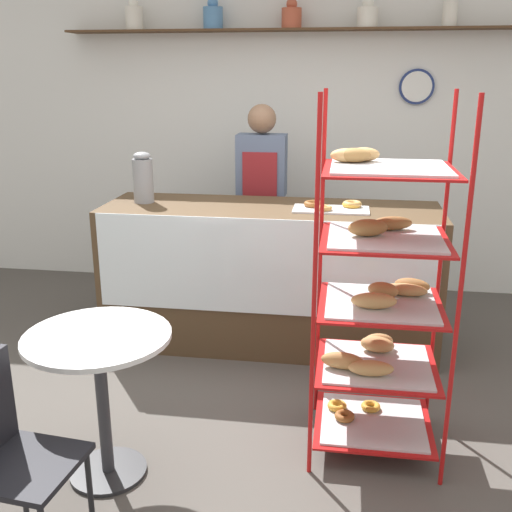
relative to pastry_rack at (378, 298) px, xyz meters
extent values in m
plane|color=#4C4742|center=(-0.70, 0.14, -0.83)|extent=(14.00, 14.00, 0.00)
cube|color=white|center=(-0.70, 2.52, 0.52)|extent=(10.00, 0.06, 2.70)
cube|color=#4C331E|center=(-0.70, 2.37, 1.42)|extent=(3.83, 0.24, 0.02)
cylinder|color=silver|center=(-2.03, 2.37, 1.52)|extent=(0.15, 0.15, 0.19)
sphere|color=silver|center=(-2.03, 2.37, 1.64)|extent=(0.08, 0.08, 0.08)
cylinder|color=#4C7FB2|center=(-1.34, 2.37, 1.52)|extent=(0.16, 0.16, 0.18)
sphere|color=#4C7FB2|center=(-1.34, 2.37, 1.63)|extent=(0.09, 0.09, 0.09)
cylinder|color=#B24C33|center=(-0.68, 2.37, 1.51)|extent=(0.16, 0.16, 0.16)
sphere|color=#B24C33|center=(-0.68, 2.37, 1.62)|extent=(0.09, 0.09, 0.09)
cylinder|color=silver|center=(-0.07, 2.37, 1.51)|extent=(0.17, 0.17, 0.16)
sphere|color=silver|center=(-0.07, 2.37, 1.61)|extent=(0.09, 0.09, 0.09)
cylinder|color=silver|center=(0.57, 2.37, 1.53)|extent=(0.11, 0.11, 0.20)
cylinder|color=navy|center=(0.37, 2.47, 0.97)|extent=(0.29, 0.03, 0.29)
cylinder|color=white|center=(0.37, 2.46, 0.97)|extent=(0.25, 0.00, 0.25)
cube|color=#4C3823|center=(-0.70, 1.19, -0.32)|extent=(2.36, 0.73, 1.02)
cube|color=silver|center=(-0.70, 0.82, -0.14)|extent=(2.26, 0.01, 0.65)
cylinder|color=#B71414|center=(-0.31, -0.31, 0.09)|extent=(0.02, 0.02, 1.84)
cylinder|color=#B71414|center=(0.33, -0.31, 0.09)|extent=(0.02, 0.02, 1.84)
cylinder|color=#B71414|center=(-0.31, 0.28, 0.09)|extent=(0.02, 0.02, 1.84)
cylinder|color=#B71414|center=(0.33, 0.28, 0.09)|extent=(0.02, 0.02, 1.84)
cube|color=#B71414|center=(0.01, -0.01, -0.71)|extent=(0.61, 0.57, 0.01)
cube|color=silver|center=(0.01, -0.01, -0.70)|extent=(0.54, 0.50, 0.01)
torus|color=brown|center=(-0.14, -0.03, -0.68)|extent=(0.11, 0.11, 0.04)
torus|color=gold|center=(0.00, 0.10, -0.68)|extent=(0.11, 0.11, 0.03)
torus|color=gold|center=(-0.18, 0.08, -0.68)|extent=(0.11, 0.11, 0.04)
cube|color=#B71414|center=(0.01, -0.01, -0.37)|extent=(0.61, 0.57, 0.01)
cube|color=silver|center=(0.01, -0.01, -0.36)|extent=(0.54, 0.50, 0.01)
ellipsoid|color=tan|center=(0.03, 0.16, -0.31)|extent=(0.17, 0.10, 0.08)
ellipsoid|color=tan|center=(0.02, 0.12, -0.31)|extent=(0.19, 0.13, 0.08)
ellipsoid|color=tan|center=(-0.02, -0.15, -0.31)|extent=(0.23, 0.09, 0.08)
ellipsoid|color=#B27F47|center=(-0.16, -0.10, -0.31)|extent=(0.23, 0.11, 0.09)
cube|color=#B71414|center=(0.01, -0.01, -0.03)|extent=(0.61, 0.57, 0.01)
cube|color=silver|center=(0.01, -0.01, -0.02)|extent=(0.54, 0.50, 0.01)
ellipsoid|color=#B27F47|center=(0.03, 0.05, 0.03)|extent=(0.17, 0.12, 0.08)
ellipsoid|color=tan|center=(0.14, 0.09, 0.02)|extent=(0.23, 0.11, 0.06)
ellipsoid|color=olive|center=(0.18, 0.16, 0.02)|extent=(0.20, 0.14, 0.07)
ellipsoid|color=tan|center=(-0.03, -0.11, 0.03)|extent=(0.23, 0.10, 0.08)
cube|color=#B71414|center=(0.01, -0.01, 0.31)|extent=(0.61, 0.57, 0.01)
cube|color=silver|center=(0.01, -0.01, 0.32)|extent=(0.54, 0.50, 0.01)
ellipsoid|color=olive|center=(-0.07, -0.02, 0.37)|extent=(0.21, 0.15, 0.08)
ellipsoid|color=olive|center=(0.05, 0.11, 0.36)|extent=(0.22, 0.13, 0.07)
cube|color=#B71414|center=(0.01, -0.01, 0.65)|extent=(0.61, 0.57, 0.01)
cube|color=silver|center=(0.01, -0.01, 0.66)|extent=(0.54, 0.50, 0.01)
ellipsoid|color=tan|center=(-0.11, 0.12, 0.70)|extent=(0.16, 0.09, 0.07)
ellipsoid|color=olive|center=(-0.15, 0.07, 0.70)|extent=(0.17, 0.10, 0.07)
ellipsoid|color=tan|center=(-0.18, 0.08, 0.70)|extent=(0.18, 0.10, 0.07)
cube|color=#282833|center=(-0.85, 1.82, -0.35)|extent=(0.23, 0.19, 0.97)
cube|color=slate|center=(-0.85, 1.82, 0.38)|extent=(0.39, 0.22, 0.48)
cube|color=maroon|center=(-0.85, 1.71, 0.29)|extent=(0.27, 0.01, 0.41)
sphere|color=#8C664C|center=(-0.85, 1.82, 0.74)|extent=(0.22, 0.22, 0.22)
cylinder|color=#262628|center=(-1.30, -0.47, -0.82)|extent=(0.38, 0.38, 0.02)
cylinder|color=#333338|center=(-1.30, -0.47, -0.46)|extent=(0.06, 0.06, 0.71)
cylinder|color=white|center=(-1.30, -0.47, -0.09)|extent=(0.69, 0.69, 0.02)
cylinder|color=black|center=(-1.18, -0.91, -0.61)|extent=(0.02, 0.02, 0.45)
cylinder|color=black|center=(-1.50, -0.88, -0.61)|extent=(0.02, 0.02, 0.45)
cube|color=black|center=(-1.36, -1.06, -0.37)|extent=(0.42, 0.42, 0.03)
cylinder|color=gray|center=(-1.62, 1.20, 0.34)|extent=(0.14, 0.14, 0.31)
ellipsoid|color=gray|center=(-1.62, 1.20, 0.52)|extent=(0.12, 0.12, 0.06)
cube|color=silver|center=(-0.28, 1.13, 0.19)|extent=(0.51, 0.25, 0.01)
torus|color=brown|center=(-0.40, 1.19, 0.22)|extent=(0.13, 0.13, 0.04)
torus|color=tan|center=(-0.32, 1.08, 0.22)|extent=(0.11, 0.11, 0.03)
torus|color=tan|center=(-0.14, 1.22, 0.22)|extent=(0.13, 0.13, 0.04)
torus|color=gold|center=(-0.14, 1.21, 0.22)|extent=(0.13, 0.13, 0.03)
camera|label=1|loc=(-0.19, -2.87, 1.09)|focal=42.00mm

